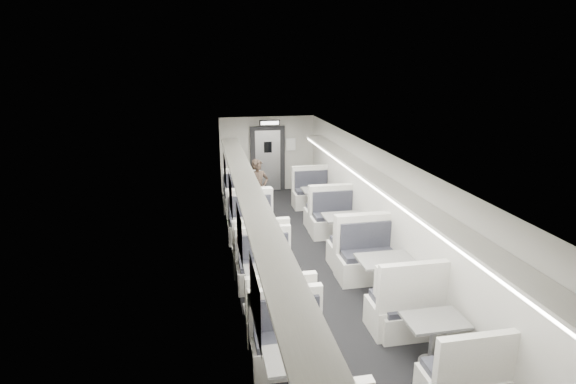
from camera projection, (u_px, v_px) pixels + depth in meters
name	position (u px, v px, depth m)	size (l,w,h in m)	color
room	(312.00, 216.00, 8.73)	(3.24, 12.24, 2.64)	black
booth_left_a	(245.00, 206.00, 11.87)	(1.09, 2.22, 1.19)	white
booth_left_b	(255.00, 238.00, 9.76)	(1.11, 2.25, 1.20)	white
booth_left_c	(271.00, 289.00, 7.64)	(1.05, 2.14, 1.14)	white
booth_left_d	(300.00, 382.00, 5.46)	(1.04, 2.12, 1.13)	white
booth_right_a	(319.00, 202.00, 12.18)	(1.09, 2.21, 1.18)	white
booth_right_b	(344.00, 232.00, 10.08)	(1.12, 2.27, 1.21)	white
booth_right_c	(385.00, 280.00, 7.87)	(1.16, 2.36, 1.26)	white
booth_right_d	(433.00, 341.00, 6.26)	(1.01, 2.05, 1.10)	white
passenger	(258.00, 189.00, 11.89)	(0.59, 0.39, 1.63)	black
window_a	(225.00, 171.00, 11.62)	(0.02, 1.18, 0.84)	black
window_b	(231.00, 195.00, 9.55)	(0.02, 1.18, 0.84)	black
window_c	(240.00, 233.00, 7.48)	(0.02, 1.18, 0.84)	black
window_d	(255.00, 301.00, 5.41)	(0.02, 1.18, 0.84)	black
luggage_rack_left	(249.00, 189.00, 8.02)	(0.46, 10.40, 0.09)	white
luggage_rack_right	(380.00, 182.00, 8.47)	(0.46, 10.40, 0.09)	white
vestibule_door	(268.00, 159.00, 14.36)	(1.10, 0.13, 2.10)	black
exit_sign	(270.00, 123.00, 13.54)	(0.62, 0.12, 0.16)	black
wall_notice	(291.00, 145.00, 14.35)	(0.32, 0.02, 0.40)	silver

